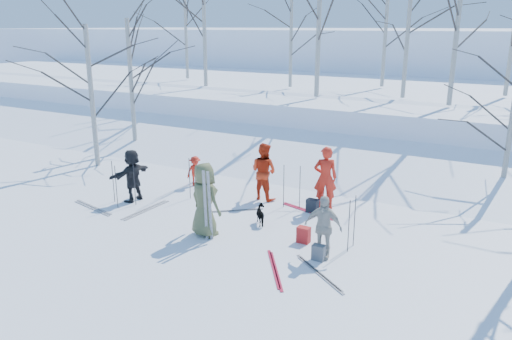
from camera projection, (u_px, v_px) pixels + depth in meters
The scene contains 40 objects.
ground at pixel (229, 229), 13.61m from camera, with size 120.00×120.00×0.00m, color white.
snow_ramp at pixel (325, 164), 19.41m from camera, with size 70.00×9.50×1.40m, color white.
snow_plateau at pixel (394, 107), 27.53m from camera, with size 70.00×18.00×2.20m, color white.
far_hill at pixel (456, 64), 44.80m from camera, with size 90.00×30.00×6.00m, color white.
skier_olive_center at pixel (205, 200), 12.96m from camera, with size 0.97×0.63×1.98m, color #4D5432.
skier_red_north at pixel (325, 178), 14.92m from camera, with size 0.70×0.46×1.92m, color red.
skier_redor_behind at pixel (264, 171), 15.73m from camera, with size 0.89×0.69×1.83m, color red.
skier_red_seated at pixel (195, 171), 17.16m from camera, with size 0.68×0.39×1.05m, color red.
skier_cream_east at pixel (323, 227), 11.75m from camera, with size 0.91×0.38×1.56m, color beige.
skier_grey_west at pixel (133, 175), 15.59m from camera, with size 1.54×0.49×1.66m, color black.
dog at pixel (262, 215), 13.88m from camera, with size 0.29×0.65×0.55m, color black.
upright_ski_left at pixel (205, 206), 12.63m from camera, with size 0.07×0.02×1.90m, color silver.
upright_ski_right at pixel (210, 206), 12.61m from camera, with size 0.07×0.02×1.90m, color silver.
ski_pair_a at pixel (319, 273), 11.16m from camera, with size 1.65×1.28×0.02m, color silver, non-canonical shape.
ski_pair_b at pixel (275, 269), 11.33m from camera, with size 1.25×1.68×0.02m, color #A71730, non-canonical shape.
ski_pair_c at pixel (146, 210), 14.98m from camera, with size 0.25×1.90×0.02m, color silver, non-canonical shape.
ski_pair_d at pixel (93, 208), 15.16m from camera, with size 1.90×0.60×0.02m, color silver, non-canonical shape.
ski_pair_e at pixel (308, 211), 14.90m from camera, with size 1.88×0.71×0.02m, color #A71730, non-canonical shape.
ski_pair_f at pixel (230, 211), 14.91m from camera, with size 1.60×1.35×0.02m, color silver, non-canonical shape.
ski_pole_a at pixel (116, 187), 14.99m from camera, with size 0.02×0.02×1.34m, color black.
ski_pole_b at pixel (284, 186), 15.07m from camera, with size 0.02×0.02×1.34m, color black.
ski_pole_c at pixel (113, 182), 15.52m from camera, with size 0.02×0.02×1.34m, color black.
ski_pole_d at pixel (300, 187), 14.95m from camera, with size 0.02×0.02×1.34m, color black.
ski_pole_e at pixel (354, 221), 12.40m from camera, with size 0.02×0.02×1.34m, color black.
ski_pole_f at pixel (349, 226), 12.07m from camera, with size 0.02×0.02×1.34m, color black.
ski_pole_g at pixel (134, 184), 15.26m from camera, with size 0.02×0.02×1.34m, color black.
ski_pole_h at pixel (190, 179), 15.82m from camera, with size 0.02×0.02×1.34m, color black.
backpack_red at pixel (304, 235), 12.71m from camera, with size 0.32×0.22×0.42m, color #B01C1B.
backpack_grey at pixel (319, 252), 11.77m from camera, with size 0.30×0.20×0.38m, color #53565A.
backpack_dark at pixel (312, 206), 14.78m from camera, with size 0.34×0.24×0.40m, color black.
birch_plateau_a at pixel (319, 16), 21.93m from camera, with size 5.57×5.57×7.10m, color silver, non-canonical shape.
birch_plateau_b at pixel (291, 42), 25.83m from camera, with size 3.84×3.84×4.63m, color silver, non-canonical shape.
birch_plateau_c at pixel (186, 32), 29.99m from camera, with size 4.48×4.48×5.55m, color silver, non-canonical shape.
birch_plateau_d at pixel (386, 31), 25.90m from camera, with size 4.62×4.62×5.74m, color silver, non-canonical shape.
birch_plateau_e at pixel (204, 19), 25.87m from camera, with size 5.44×5.44×6.92m, color silver, non-canonical shape.
birch_plateau_h at pixel (408, 34), 21.78m from camera, with size 4.50×4.50×5.58m, color silver, non-canonical shape.
birch_plateau_i at pixel (457, 25), 19.53m from camera, with size 5.02×5.02×6.31m, color silver, non-canonical shape.
birch_edge_a at pixel (92, 97), 19.03m from camera, with size 4.38×4.38×5.41m, color silver, non-canonical shape.
birch_edge_d at pixel (131, 86), 21.47m from camera, with size 4.55×4.55×5.65m, color silver, non-canonical shape.
birch_edge_e at pixel (510, 131), 15.44m from camera, with size 3.69×3.69×4.41m, color silver, non-canonical shape.
Camera 1 is at (6.85, -10.61, 5.35)m, focal length 35.00 mm.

